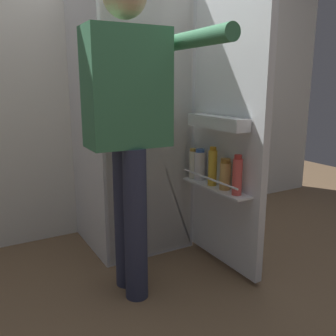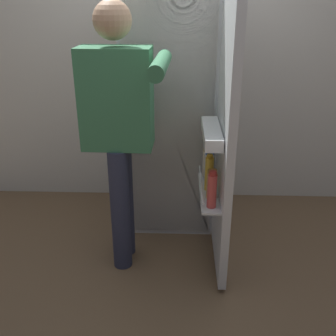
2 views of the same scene
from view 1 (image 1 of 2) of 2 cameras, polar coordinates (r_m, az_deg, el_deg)
ground_plane at (r=2.31m, az=0.53°, el=-16.01°), size 6.77×6.77×0.00m
kitchen_wall at (r=2.88m, az=-9.40°, el=17.44°), size 4.40×0.10×2.69m
refrigerator at (r=2.50m, az=-5.00°, el=7.20°), size 0.68×1.28×1.74m
person at (r=1.85m, az=-6.04°, el=8.30°), size 0.52×0.73×1.62m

